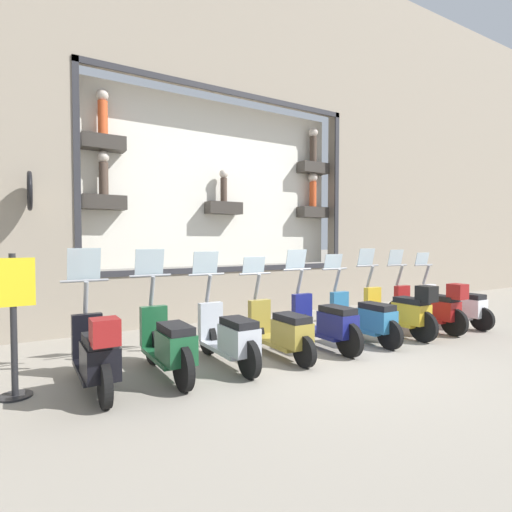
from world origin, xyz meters
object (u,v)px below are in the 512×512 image
(scooter_red_1, at_px, (431,307))
(scooter_white_0, at_px, (456,306))
(scooter_green_7, at_px, (168,344))
(shop_sign_post, at_px, (14,320))
(scooter_navy_4, at_px, (326,323))
(scooter_teal_3, at_px, (365,318))
(scooter_olive_5, at_px, (282,331))
(scooter_black_8, at_px, (96,353))
(scooter_silver_6, at_px, (229,337))
(scooter_yellow_2, at_px, (401,311))

(scooter_red_1, bearing_deg, scooter_white_0, -86.53)
(scooter_green_7, relative_size, shop_sign_post, 1.10)
(scooter_green_7, bearing_deg, scooter_white_0, -90.09)
(scooter_red_1, relative_size, scooter_navy_4, 1.00)
(scooter_teal_3, distance_m, scooter_olive_5, 1.78)
(scooter_green_7, xyz_separation_m, scooter_black_8, (-0.07, 0.89, 0.02))
(scooter_navy_4, distance_m, shop_sign_post, 4.41)
(scooter_red_1, relative_size, scooter_olive_5, 1.01)
(scooter_navy_4, xyz_separation_m, scooter_silver_6, (-0.00, 1.78, -0.01))
(scooter_white_0, distance_m, scooter_teal_3, 2.67)
(scooter_green_7, bearing_deg, scooter_navy_4, -90.04)
(scooter_white_0, height_order, scooter_green_7, scooter_green_7)
(scooter_green_7, bearing_deg, scooter_black_8, 94.28)
(scooter_navy_4, distance_m, scooter_silver_6, 1.78)
(shop_sign_post, bearing_deg, scooter_navy_4, -93.52)
(scooter_black_8, height_order, shop_sign_post, scooter_black_8)
(scooter_yellow_2, distance_m, scooter_green_7, 4.45)
(scooter_silver_6, relative_size, scooter_green_7, 1.00)
(scooter_olive_5, bearing_deg, scooter_navy_4, -89.37)
(scooter_teal_3, relative_size, scooter_olive_5, 1.00)
(scooter_green_7, height_order, shop_sign_post, scooter_green_7)
(scooter_navy_4, bearing_deg, scooter_black_8, 91.04)
(scooter_red_1, distance_m, scooter_teal_3, 1.78)
(scooter_silver_6, xyz_separation_m, scooter_black_8, (-0.06, 1.78, 0.04))
(scooter_green_7, bearing_deg, scooter_red_1, -90.69)
(scooter_white_0, relative_size, scooter_black_8, 1.00)
(scooter_olive_5, height_order, shop_sign_post, shop_sign_post)
(scooter_white_0, relative_size, scooter_green_7, 0.99)
(scooter_teal_3, height_order, scooter_green_7, scooter_green_7)
(scooter_white_0, bearing_deg, shop_sign_post, 88.00)
(scooter_navy_4, xyz_separation_m, scooter_olive_5, (-0.01, 0.89, -0.03))
(scooter_green_7, distance_m, scooter_black_8, 0.89)
(scooter_black_8, relative_size, shop_sign_post, 1.09)
(scooter_teal_3, xyz_separation_m, scooter_navy_4, (0.01, 0.89, 0.02))
(scooter_olive_5, relative_size, shop_sign_post, 1.09)
(scooter_teal_3, xyz_separation_m, scooter_silver_6, (0.00, 2.67, 0.01))
(scooter_white_0, relative_size, scooter_teal_3, 1.00)
(scooter_red_1, relative_size, scooter_yellow_2, 1.00)
(scooter_yellow_2, distance_m, scooter_olive_5, 2.67)
(scooter_silver_6, bearing_deg, shop_sign_post, 84.03)
(scooter_yellow_2, xyz_separation_m, scooter_teal_3, (0.05, 0.89, -0.06))
(scooter_black_8, distance_m, shop_sign_post, 0.98)
(scooter_olive_5, bearing_deg, shop_sign_post, 85.42)
(scooter_silver_6, xyz_separation_m, shop_sign_post, (0.27, 2.60, 0.45))
(scooter_white_0, xyz_separation_m, scooter_black_8, (-0.06, 7.11, 0.05))
(scooter_yellow_2, xyz_separation_m, scooter_green_7, (0.06, 4.45, -0.04))
(scooter_white_0, distance_m, scooter_black_8, 7.12)
(scooter_yellow_2, xyz_separation_m, scooter_silver_6, (0.05, 3.56, -0.06))
(scooter_red_1, xyz_separation_m, scooter_navy_4, (0.06, 2.67, -0.04))
(scooter_white_0, distance_m, shop_sign_post, 7.96)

